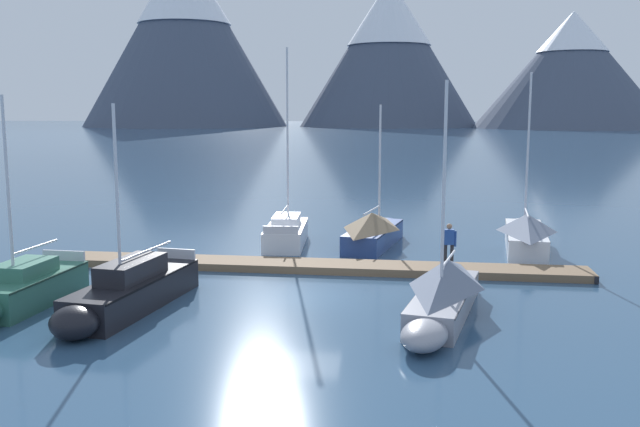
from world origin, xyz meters
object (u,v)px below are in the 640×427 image
Objects in this scene: sailboat_mid_dock_starboard at (374,229)px; sailboat_far_berth at (443,292)px; sailboat_mid_dock_port at (287,230)px; person_on_dock at (449,242)px; sailboat_nearest_berth at (17,291)px; sailboat_outer_slip at (525,232)px; sailboat_second_berth at (128,291)px.

sailboat_mid_dock_starboard is 11.53m from sailboat_far_berth.
sailboat_far_berth is (6.50, -11.68, 0.20)m from sailboat_mid_dock_port.
sailboat_nearest_berth is at bearing -156.36° from person_on_dock.
sailboat_nearest_berth is 0.85× the size of sailboat_outer_slip.
sailboat_mid_dock_port is at bearing 59.30° from sailboat_nearest_berth.
sailboat_outer_slip reaches higher than sailboat_far_berth.
person_on_dock is (14.37, 6.29, 0.65)m from sailboat_nearest_berth.
sailboat_second_berth is at bearing -150.02° from person_on_dock.
sailboat_second_berth is 10.01m from sailboat_far_berth.
sailboat_far_berth is 5.97m from person_on_dock.
sailboat_outer_slip reaches higher than sailboat_nearest_berth.
sailboat_far_berth is at bearing -78.61° from sailboat_mid_dock_starboard.
sailboat_far_berth reaches higher than sailboat_mid_dock_starboard.
sailboat_mid_dock_port is 9.25m from person_on_dock.
sailboat_far_berth reaches higher than sailboat_nearest_berth.
sailboat_outer_slip is (4.64, 10.83, 0.05)m from sailboat_far_berth.
sailboat_outer_slip is at bearing -3.89° from sailboat_mid_dock_starboard.
sailboat_mid_dock_starboard is at bearing 118.95° from person_on_dock.
sailboat_second_berth is 4.30× the size of person_on_dock.
sailboat_mid_dock_port reaches higher than sailboat_mid_dock_starboard.
sailboat_mid_dock_starboard is at bearing 101.39° from sailboat_far_berth.
sailboat_far_berth reaches higher than person_on_dock.
person_on_dock is at bearing -38.67° from sailboat_mid_dock_port.
sailboat_nearest_berth is at bearing -134.26° from sailboat_mid_dock_starboard.
sailboat_second_berth reaches higher than person_on_dock.
sailboat_mid_dock_port is 1.25× the size of sailboat_far_berth.
sailboat_outer_slip reaches higher than sailboat_second_berth.
sailboat_outer_slip is at bearing -4.34° from sailboat_mid_dock_port.
sailboat_mid_dock_starboard is (4.22, -0.38, 0.19)m from sailboat_mid_dock_port.
sailboat_outer_slip reaches higher than sailboat_mid_dock_starboard.
sailboat_far_berth is 0.92× the size of sailboat_outer_slip.
sailboat_second_berth is 0.78× the size of sailboat_mid_dock_port.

